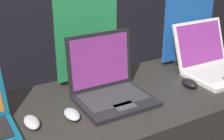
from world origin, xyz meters
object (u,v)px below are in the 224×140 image
(promo_stand_middle, at_px, (87,37))
(laptop_back, at_px, (212,62))
(mouse_back, at_px, (189,83))
(promo_stand_back, at_px, (188,30))
(mouse_front, at_px, (32,122))
(laptop_middle, at_px, (109,85))
(mouse_middle, at_px, (72,114))

(promo_stand_middle, height_order, laptop_back, promo_stand_middle)
(mouse_back, height_order, promo_stand_back, promo_stand_back)
(mouse_front, bearing_deg, laptop_middle, 8.12)
(mouse_front, xyz_separation_m, mouse_back, (0.80, -0.04, 0.00))
(mouse_front, xyz_separation_m, laptop_middle, (0.39, 0.06, 0.05))
(mouse_middle, bearing_deg, mouse_front, 171.55)
(mouse_front, height_order, promo_stand_middle, promo_stand_middle)
(laptop_middle, xyz_separation_m, mouse_back, (0.41, -0.10, -0.05))
(mouse_middle, xyz_separation_m, promo_stand_middle, (0.22, 0.31, 0.22))
(laptop_middle, relative_size, mouse_middle, 3.15)
(promo_stand_back, bearing_deg, promo_stand_middle, 176.78)
(promo_stand_middle, xyz_separation_m, mouse_back, (0.41, -0.33, -0.22))
(laptop_middle, bearing_deg, mouse_back, -13.52)
(laptop_middle, xyz_separation_m, mouse_middle, (-0.22, -0.08, -0.05))
(promo_stand_middle, relative_size, laptop_back, 1.38)
(mouse_middle, distance_m, promo_stand_back, 0.93)
(mouse_front, height_order, promo_stand_back, promo_stand_back)
(promo_stand_back, bearing_deg, mouse_back, -128.72)
(mouse_back, bearing_deg, laptop_back, 18.25)
(laptop_middle, xyz_separation_m, laptop_back, (0.65, -0.02, -0.01))
(laptop_back, height_order, mouse_back, laptop_back)
(mouse_front, relative_size, promo_stand_back, 0.27)
(laptop_middle, height_order, promo_stand_middle, promo_stand_middle)
(mouse_front, relative_size, laptop_back, 0.31)
(mouse_front, height_order, laptop_middle, laptop_middle)
(mouse_front, distance_m, promo_stand_back, 1.08)
(mouse_middle, bearing_deg, laptop_middle, 19.61)
(laptop_back, bearing_deg, mouse_back, -161.75)
(mouse_middle, relative_size, promo_stand_back, 0.26)
(mouse_front, distance_m, mouse_middle, 0.17)
(mouse_middle, distance_m, laptop_back, 0.87)
(promo_stand_middle, bearing_deg, laptop_back, -21.30)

